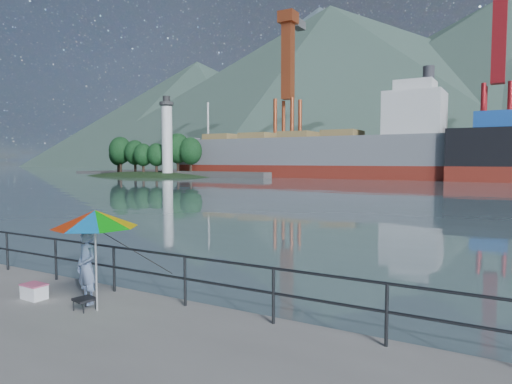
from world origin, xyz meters
TOP-DOWN VIEW (x-y plane):
  - harbor_water at (0.00, 130.00)m, footprint 500.00×280.00m
  - guardrail at (0.00, 1.70)m, footprint 22.00×0.06m
  - lighthouse_islet at (-54.97, 61.99)m, footprint 48.00×26.40m
  - fisherman at (1.18, 0.82)m, footprint 0.60×0.44m
  - beach_umbrella at (1.72, 0.60)m, footprint 1.85×1.85m
  - folding_stool at (1.47, 0.51)m, footprint 0.43×0.43m
  - cooler_bag at (-0.04, 0.46)m, footprint 0.51×0.35m
  - fishing_rod at (1.30, 1.99)m, footprint 0.73×1.79m
  - bulk_carrier at (-22.49, 73.00)m, footprint 56.39×9.76m

SIDE VIEW (x-z plane):
  - harbor_water at x=0.00m, z-range 0.00..0.00m
  - fishing_rod at x=1.30m, z-range -0.68..0.68m
  - folding_stool at x=1.47m, z-range 0.01..0.25m
  - cooler_bag at x=-0.04m, z-range 0.00..0.29m
  - lighthouse_islet at x=-54.97m, z-range -9.34..9.86m
  - guardrail at x=0.00m, z-range 0.01..1.03m
  - fisherman at x=1.18m, z-range 0.00..1.51m
  - beach_umbrella at x=1.72m, z-range 0.81..2.78m
  - bulk_carrier at x=-22.49m, z-range -3.19..11.31m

